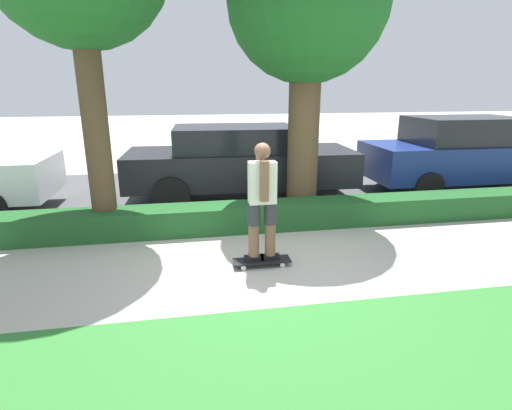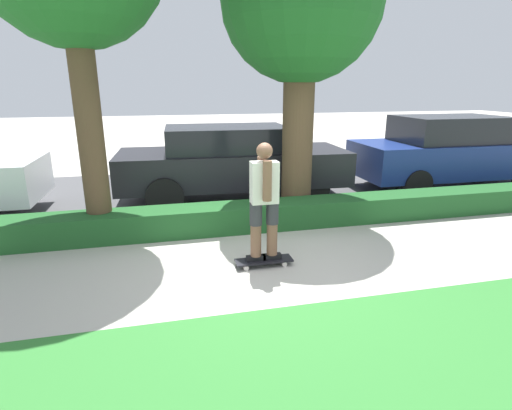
# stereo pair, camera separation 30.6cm
# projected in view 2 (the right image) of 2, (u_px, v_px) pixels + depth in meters

# --- Properties ---
(ground_plane) EXTENTS (60.00, 60.00, 0.00)m
(ground_plane) POSITION_uv_depth(u_px,v_px,m) (266.00, 269.00, 5.38)
(ground_plane) COLOR #ADA89E
(street_asphalt) EXTENTS (18.62, 5.00, 0.01)m
(street_asphalt) POSITION_uv_depth(u_px,v_px,m) (221.00, 191.00, 9.30)
(street_asphalt) COLOR #474749
(street_asphalt) RESTS_ON ground_plane
(hedge_row) EXTENTS (18.62, 0.60, 0.44)m
(hedge_row) POSITION_uv_depth(u_px,v_px,m) (243.00, 217.00, 6.81)
(hedge_row) COLOR #1E5123
(hedge_row) RESTS_ON ground_plane
(skateboard) EXTENTS (0.78, 0.24, 0.09)m
(skateboard) POSITION_uv_depth(u_px,v_px,m) (264.00, 261.00, 5.46)
(skateboard) COLOR black
(skateboard) RESTS_ON ground_plane
(skater_person) EXTENTS (0.49, 0.41, 1.60)m
(skater_person) POSITION_uv_depth(u_px,v_px,m) (264.00, 200.00, 5.21)
(skater_person) COLOR black
(skater_person) RESTS_ON skateboard
(tree_mid) EXTENTS (2.71, 2.71, 5.09)m
(tree_mid) POSITION_uv_depth(u_px,v_px,m) (301.00, 6.00, 6.61)
(tree_mid) COLOR brown
(tree_mid) RESTS_ON ground_plane
(parked_car_middle) EXTENTS (4.83, 1.95, 1.56)m
(parked_car_middle) POSITION_uv_depth(u_px,v_px,m) (232.00, 161.00, 8.47)
(parked_car_middle) COLOR black
(parked_car_middle) RESTS_ON ground_plane
(parked_car_rear) EXTENTS (4.65, 1.85, 1.69)m
(parked_car_rear) POSITION_uv_depth(u_px,v_px,m) (451.00, 151.00, 9.50)
(parked_car_rear) COLOR navy
(parked_car_rear) RESTS_ON ground_plane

